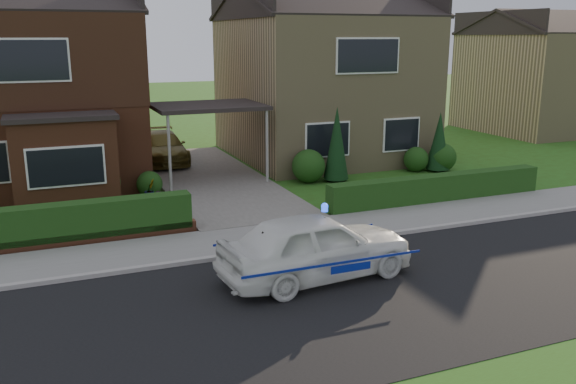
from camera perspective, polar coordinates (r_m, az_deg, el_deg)
ground at (r=12.51m, az=6.23°, el=-9.77°), size 120.00×120.00×0.00m
road at (r=12.51m, az=6.23°, el=-9.77°), size 60.00×6.00×0.02m
kerb at (r=15.03m, az=0.69°, el=-5.20°), size 60.00×0.16×0.12m
sidewalk at (r=15.96m, az=-0.79°, el=-4.06°), size 60.00×2.00×0.10m
driveway at (r=22.28m, az=-7.31°, el=1.20°), size 3.80×12.00×0.12m
house_left at (r=23.92m, az=-23.23°, el=10.17°), size 7.50×9.53×7.25m
house_right at (r=26.56m, az=3.07°, el=11.28°), size 7.50×8.06×7.25m
carport_link at (r=21.80m, az=-7.50°, el=7.84°), size 3.80×3.00×2.77m
dwarf_wall at (r=16.06m, az=-22.16°, el=-4.55°), size 7.70×0.25×0.36m
hedge_left at (r=16.26m, az=-22.11°, el=-4.99°), size 7.50×0.55×0.90m
hedge_right at (r=19.74m, az=13.70°, el=-1.00°), size 7.50×0.55×0.80m
shrub_left_mid at (r=19.85m, az=-17.27°, el=0.81°), size 1.32×1.32×1.32m
shrub_left_near at (r=20.38m, az=-12.83°, el=0.75°), size 0.84×0.84×0.84m
shrub_right_near at (r=21.74m, az=1.93°, el=2.44°), size 1.20×1.20×1.20m
shrub_right_mid at (r=24.06m, az=11.89°, el=3.02°), size 0.96×0.96×0.96m
shrub_right_far at (r=24.38m, az=14.25°, el=3.17°), size 1.08×1.08×1.08m
conifer_a at (r=21.85m, az=4.57°, el=4.33°), size 0.90×0.90×2.60m
conifer_b at (r=24.17m, az=13.94°, el=4.45°), size 0.90×0.90×2.20m
neighbour_right at (r=36.52m, az=22.48°, el=9.40°), size 6.50×7.00×5.20m
police_car at (r=13.10m, az=2.65°, el=-5.12°), size 3.93×4.42×1.62m
driveway_car at (r=25.29m, az=-11.64°, el=4.13°), size 1.85×4.21×1.20m
potted_plant_b at (r=19.81m, az=-12.80°, el=0.14°), size 0.49×0.48×0.69m
potted_plant_c at (r=17.73m, az=-11.62°, el=-1.26°), size 0.56×0.56×0.81m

